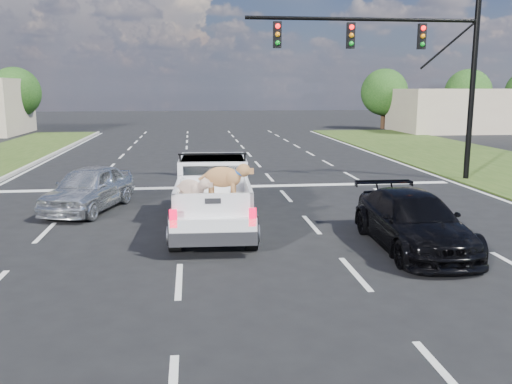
# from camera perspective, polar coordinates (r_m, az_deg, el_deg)

# --- Properties ---
(ground) EXTENTS (160.00, 160.00, 0.00)m
(ground) POSITION_cam_1_polar(r_m,az_deg,el_deg) (10.78, 1.34, -8.96)
(ground) COLOR black
(ground) RESTS_ON ground
(road_markings) EXTENTS (17.75, 60.00, 0.01)m
(road_markings) POSITION_cam_1_polar(r_m,az_deg,el_deg) (17.06, -1.78, -1.49)
(road_markings) COLOR silver
(road_markings) RESTS_ON ground
(traffic_signal) EXTENTS (9.11, 0.31, 7.00)m
(traffic_signal) POSITION_cam_1_polar(r_m,az_deg,el_deg) (22.31, 16.44, 13.19)
(traffic_signal) COLOR black
(traffic_signal) RESTS_ON ground
(building_right) EXTENTS (12.00, 7.00, 3.60)m
(building_right) POSITION_cam_1_polar(r_m,az_deg,el_deg) (49.93, 21.41, 8.01)
(building_right) COLOR tan
(building_right) RESTS_ON ground
(tree_far_c) EXTENTS (4.20, 4.20, 5.40)m
(tree_far_c) POSITION_cam_1_polar(r_m,az_deg,el_deg) (50.19, -24.03, 9.53)
(tree_far_c) COLOR #332114
(tree_far_c) RESTS_ON ground
(tree_far_d) EXTENTS (4.20, 4.20, 5.40)m
(tree_far_d) POSITION_cam_1_polar(r_m,az_deg,el_deg) (51.11, 13.35, 10.18)
(tree_far_d) COLOR #332114
(tree_far_d) RESTS_ON ground
(tree_far_e) EXTENTS (4.20, 4.20, 5.40)m
(tree_far_e) POSITION_cam_1_polar(r_m,az_deg,el_deg) (54.37, 21.41, 9.76)
(tree_far_e) COLOR #332114
(tree_far_e) RESTS_ON ground
(pickup_truck) EXTENTS (2.20, 5.39, 1.99)m
(pickup_truck) POSITION_cam_1_polar(r_m,az_deg,el_deg) (14.32, -4.54, -0.14)
(pickup_truck) COLOR black
(pickup_truck) RESTS_ON ground
(silver_sedan) EXTENTS (2.66, 4.28, 1.36)m
(silver_sedan) POSITION_cam_1_polar(r_m,az_deg,el_deg) (17.16, -17.20, 0.39)
(silver_sedan) COLOR silver
(silver_sedan) RESTS_ON ground
(black_coupe) EXTENTS (1.87, 4.48, 1.29)m
(black_coupe) POSITION_cam_1_polar(r_m,az_deg,el_deg) (12.99, 16.19, -2.97)
(black_coupe) COLOR black
(black_coupe) RESTS_ON ground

